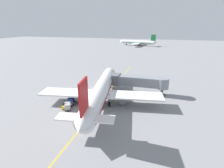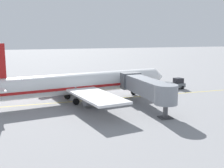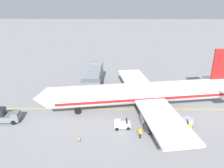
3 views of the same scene
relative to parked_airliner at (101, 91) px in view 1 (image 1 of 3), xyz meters
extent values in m
plane|color=gray|center=(0.10, 1.08, -3.19)|extent=(400.00, 400.00, 0.00)
cube|color=gold|center=(0.10, 1.08, -3.18)|extent=(0.24, 80.00, 0.01)
cylinder|color=white|center=(-0.04, 0.27, 0.10)|extent=(8.61, 32.19, 3.70)
cube|color=red|center=(-0.04, 0.27, -0.36)|extent=(8.25, 29.66, 0.44)
cone|color=white|center=(-2.70, 17.26, 0.10)|extent=(3.95, 2.93, 3.63)
cone|color=white|center=(2.65, -16.92, 0.40)|extent=(3.54, 3.25, 3.14)
cube|color=black|center=(-2.43, 15.48, 0.75)|extent=(2.91, 1.52, 0.60)
cube|color=white|center=(0.11, -0.72, -0.55)|extent=(30.44, 9.78, 0.36)
cylinder|color=gray|center=(-5.44, -0.78, -1.80)|extent=(2.47, 3.47, 2.00)
cylinder|color=gray|center=(5.42, 0.92, -1.80)|extent=(2.47, 3.47, 2.00)
cube|color=red|center=(2.28, -14.55, 4.70)|extent=(1.00, 4.40, 5.50)
cube|color=white|center=(2.25, -14.35, 0.65)|extent=(10.28, 4.12, 0.24)
cylinder|color=black|center=(-1.78, 11.33, -2.64)|extent=(0.61, 1.16, 1.10)
cylinder|color=gray|center=(-1.78, 11.33, -1.09)|extent=(0.24, 0.24, 2.00)
cylinder|color=black|center=(-2.00, -2.06, -2.64)|extent=(0.61, 1.16, 1.10)
cylinder|color=gray|center=(-2.00, -2.06, -1.09)|extent=(0.24, 0.24, 2.00)
cylinder|color=black|center=(2.54, -1.35, -2.64)|extent=(0.61, 1.16, 1.10)
cylinder|color=gray|center=(2.54, -1.35, -1.09)|extent=(0.24, 0.24, 2.00)
cube|color=gray|center=(7.60, 9.28, 0.30)|extent=(13.96, 2.80, 2.60)
cube|color=slate|center=(1.42, 9.28, 0.30)|extent=(2.00, 3.50, 2.99)
cylinder|color=gray|center=(14.58, 9.28, 0.30)|extent=(3.36, 3.36, 2.86)
cylinder|color=#4C4C51|center=(14.58, 9.28, -2.09)|extent=(0.70, 0.70, 2.19)
cube|color=#38383A|center=(14.58, 9.28, -3.11)|extent=(1.80, 1.80, 0.16)
cube|color=slate|center=(-4.52, 22.50, -2.34)|extent=(2.58, 4.58, 0.90)
cube|color=black|center=(-4.61, 23.48, -1.34)|extent=(1.81, 1.99, 1.10)
cube|color=slate|center=(-4.38, 20.96, -1.71)|extent=(1.96, 1.26, 0.36)
cylinder|color=black|center=(-3.46, 21.15, -2.79)|extent=(0.42, 0.83, 0.80)
cylinder|color=black|center=(-5.33, 20.99, -2.79)|extent=(0.42, 0.83, 0.80)
cylinder|color=black|center=(-3.71, 24.00, -2.79)|extent=(0.42, 0.83, 0.80)
cylinder|color=black|center=(-5.58, 23.84, -2.79)|extent=(0.42, 0.83, 0.80)
cube|color=silver|center=(-6.33, 3.82, -2.56)|extent=(1.43, 2.60, 0.70)
cube|color=silver|center=(-6.40, 4.50, -1.99)|extent=(1.12, 1.14, 0.44)
cube|color=black|center=(-6.27, 3.13, -1.89)|extent=(0.85, 0.24, 0.64)
cylinder|color=black|center=(-6.35, 3.94, -1.91)|extent=(0.10, 0.27, 0.54)
cylinder|color=black|center=(-6.95, 4.64, -2.91)|extent=(0.25, 0.58, 0.56)
cylinder|color=black|center=(-5.88, 4.74, -2.91)|extent=(0.25, 0.58, 0.56)
cylinder|color=black|center=(-6.79, 2.89, -2.91)|extent=(0.25, 0.58, 0.56)
cylinder|color=black|center=(-5.71, 3.00, -2.91)|extent=(0.25, 0.58, 0.56)
cube|color=gold|center=(-6.65, -5.30, -2.56)|extent=(1.31, 2.55, 0.70)
cube|color=gold|center=(-6.62, -4.61, -1.99)|extent=(1.07, 1.10, 0.44)
cube|color=black|center=(-6.69, -5.98, -1.89)|extent=(0.85, 0.20, 0.64)
cylinder|color=black|center=(-6.65, -5.17, -1.91)|extent=(0.09, 0.27, 0.54)
cylinder|color=black|center=(-7.15, -4.40, -2.91)|extent=(0.23, 0.57, 0.56)
cylinder|color=black|center=(-6.08, -4.45, -2.91)|extent=(0.23, 0.57, 0.56)
cylinder|color=black|center=(-7.23, -6.15, -2.91)|extent=(0.23, 0.57, 0.56)
cylinder|color=black|center=(-6.16, -6.19, -2.91)|extent=(0.23, 0.57, 0.56)
cube|color=#4C4C51|center=(-7.23, -0.57, -2.77)|extent=(2.20, 2.55, 0.12)
cube|color=#2D2D33|center=(-7.23, -0.57, -2.16)|extent=(2.09, 2.43, 1.10)
cylinder|color=#4C4C51|center=(-7.93, 0.70, -2.78)|extent=(0.40, 0.65, 0.07)
cylinder|color=black|center=(-8.11, -0.11, -3.01)|extent=(0.28, 0.37, 0.36)
cylinder|color=black|center=(-7.15, 0.42, -3.01)|extent=(0.28, 0.37, 0.36)
cylinder|color=black|center=(-7.32, -1.55, -3.01)|extent=(0.28, 0.37, 0.36)
cylinder|color=black|center=(-6.35, -1.02, -3.01)|extent=(0.28, 0.37, 0.36)
cube|color=#4C4C51|center=(-6.75, -3.49, -2.77)|extent=(2.20, 2.55, 0.12)
cube|color=#233D9E|center=(-6.75, -3.49, -2.16)|extent=(2.09, 2.43, 1.10)
cylinder|color=#4C4C51|center=(-7.45, -2.22, -2.78)|extent=(0.40, 0.65, 0.07)
cylinder|color=black|center=(-7.63, -3.03, -3.01)|extent=(0.28, 0.37, 0.36)
cylinder|color=black|center=(-6.66, -2.50, -3.01)|extent=(0.28, 0.37, 0.36)
cylinder|color=black|center=(-6.83, -4.48, -3.01)|extent=(0.28, 0.37, 0.36)
cylinder|color=black|center=(-5.86, -3.94, -3.01)|extent=(0.28, 0.37, 0.36)
cube|color=#4C4C51|center=(-6.12, -5.89, -2.77)|extent=(2.20, 2.55, 0.12)
cube|color=#999EA3|center=(-6.12, -5.89, -2.16)|extent=(2.09, 2.43, 1.10)
cylinder|color=#4C4C51|center=(-6.82, -4.62, -2.78)|extent=(0.40, 0.65, 0.07)
cylinder|color=black|center=(-7.01, -5.43, -3.01)|extent=(0.28, 0.37, 0.36)
cylinder|color=black|center=(-6.04, -4.90, -3.01)|extent=(0.28, 0.37, 0.36)
cylinder|color=black|center=(-6.21, -6.87, -3.01)|extent=(0.28, 0.37, 0.36)
cylinder|color=black|center=(-5.24, -6.34, -3.01)|extent=(0.28, 0.37, 0.36)
cylinder|color=#232328|center=(-8.89, 1.42, -2.76)|extent=(0.15, 0.15, 0.85)
cylinder|color=#232328|center=(-9.02, 1.27, -2.76)|extent=(0.15, 0.15, 0.85)
cube|color=yellow|center=(-8.96, 1.35, -2.04)|extent=(0.43, 0.45, 0.60)
cylinder|color=yellow|center=(-8.80, 1.54, -2.09)|extent=(0.21, 0.23, 0.57)
cylinder|color=yellow|center=(-9.12, 1.16, -2.09)|extent=(0.21, 0.23, 0.57)
sphere|color=tan|center=(-8.96, 1.35, -1.61)|extent=(0.22, 0.22, 0.22)
cube|color=red|center=(-8.96, 1.35, -1.59)|extent=(0.23, 0.25, 0.10)
cube|color=black|center=(-9.62, 9.95, -3.17)|extent=(0.36, 0.36, 0.04)
cone|color=orange|center=(-9.62, 9.95, -2.87)|extent=(0.30, 0.30, 0.55)
cylinder|color=white|center=(-9.62, 9.95, -2.84)|extent=(0.21, 0.21, 0.06)
cylinder|color=white|center=(-8.99, 125.73, -0.07)|extent=(30.57, 8.45, 3.52)
cube|color=#196B38|center=(-8.99, 125.73, -0.51)|extent=(28.17, 8.08, 0.42)
cone|color=white|center=(-25.11, 128.41, -0.07)|extent=(2.81, 3.77, 3.44)
cone|color=white|center=(7.32, 123.03, 0.22)|extent=(3.11, 3.38, 2.99)
cube|color=black|center=(-23.42, 128.13, 0.55)|extent=(1.46, 2.77, 0.57)
cube|color=white|center=(-8.05, 125.58, -0.68)|extent=(9.54, 28.92, 0.34)
cylinder|color=gray|center=(-9.66, 120.55, -1.87)|extent=(3.31, 2.37, 1.90)
cylinder|color=gray|center=(-7.95, 130.86, -1.87)|extent=(3.31, 2.37, 1.90)
cube|color=#196B38|center=(5.07, 123.40, 4.30)|extent=(4.17, 0.98, 5.22)
cube|color=white|center=(4.88, 123.43, 0.46)|extent=(3.99, 9.78, 0.23)
cylinder|color=black|center=(-19.49, 127.48, -2.66)|extent=(1.10, 0.59, 1.04)
cylinder|color=gray|center=(-19.49, 127.48, -1.19)|extent=(0.23, 0.23, 1.90)
cylinder|color=black|center=(-7.47, 123.27, -2.66)|extent=(1.10, 0.59, 1.04)
cylinder|color=gray|center=(-7.47, 123.27, -1.19)|extent=(0.23, 0.23, 1.90)
cylinder|color=black|center=(-6.76, 127.58, -2.66)|extent=(1.10, 0.59, 1.04)
cylinder|color=gray|center=(-6.76, 127.58, -1.19)|extent=(0.23, 0.23, 1.90)
camera|label=1|loc=(13.79, -38.29, 15.65)|focal=28.22mm
camera|label=2|loc=(48.90, -10.70, 8.66)|focal=44.63mm
camera|label=3|loc=(-35.77, 5.15, 15.40)|focal=35.48mm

